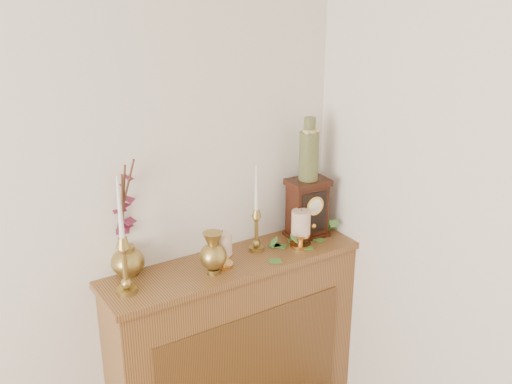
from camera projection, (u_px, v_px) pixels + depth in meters
console_shelf at (236, 351)px, 2.88m from camera, size 1.24×0.34×0.93m
candlestick_left at (124, 256)px, 2.38m from camera, size 0.08×0.08×0.51m
candlestick_center at (256, 223)px, 2.75m from camera, size 0.07×0.07×0.42m
bud_vase at (213, 253)px, 2.56m from camera, size 0.12×0.12×0.19m
ginger_jar at (124, 222)px, 2.52m from camera, size 0.21×0.23×0.53m
pillar_candle_left at (223, 248)px, 2.62m from camera, size 0.09×0.09×0.18m
pillar_candle_right at (301, 227)px, 2.80m from camera, size 0.10×0.10×0.19m
ivy_garland at (297, 243)px, 2.83m from camera, size 0.46×0.13×0.09m
mantel_clock at (307, 209)px, 2.90m from camera, size 0.20×0.15×0.29m
ceramic_vase at (309, 152)px, 2.80m from camera, size 0.09×0.09×0.30m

